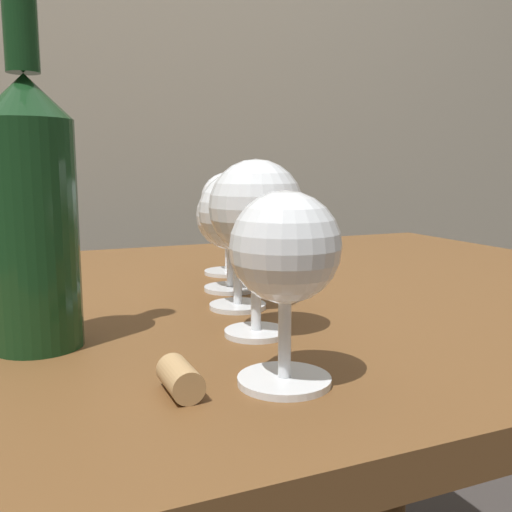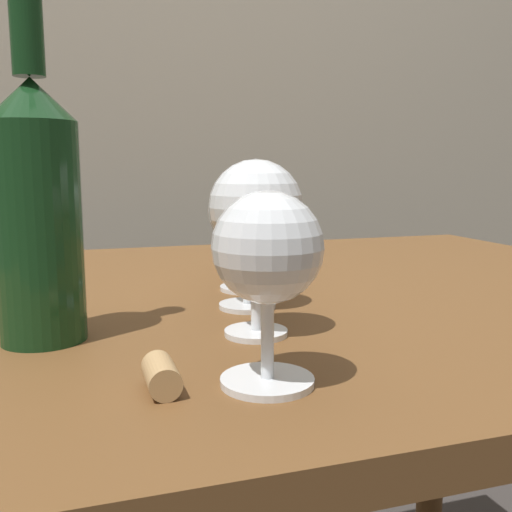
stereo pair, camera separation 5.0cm
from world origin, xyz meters
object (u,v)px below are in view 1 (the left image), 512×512
wine_glass_rose (285,254)px  wine_glass_port (237,216)px  wine_bottle (31,204)px  wine_glass_merlot (228,203)px  cork (180,378)px  wine_glass_empty (256,211)px  wine_glass_white (229,218)px

wine_glass_rose → wine_glass_port: 0.22m
wine_bottle → wine_glass_merlot: bearing=43.1°
wine_glass_merlot → cork: size_ratio=3.34×
wine_glass_empty → cork: wine_glass_empty is taller
wine_glass_empty → wine_glass_white: size_ratio=1.18×
wine_glass_rose → wine_bottle: bearing=134.0°
wine_glass_port → cork: size_ratio=3.39×
wine_bottle → wine_glass_empty: bearing=-13.2°
wine_glass_empty → cork: (-0.10, -0.10, -0.10)m
wine_glass_white → wine_bottle: 0.27m
wine_glass_merlot → cork: (-0.18, -0.39, -0.09)m
wine_glass_rose → cork: wine_glass_rose is taller
wine_glass_rose → wine_glass_empty: size_ratio=0.86×
wine_glass_empty → wine_glass_port: (0.02, 0.10, -0.01)m
wine_glass_rose → wine_glass_white: 0.31m
wine_glass_empty → wine_glass_merlot: bearing=74.0°
wine_glass_empty → cork: 0.17m
wine_bottle → wine_glass_white: bearing=33.0°
wine_glass_empty → wine_bottle: (-0.18, 0.04, 0.01)m
wine_glass_merlot → wine_glass_white: bearing=-110.0°
cork → wine_glass_merlot: bearing=65.0°
wine_glass_empty → wine_glass_rose: bearing=-103.9°
wine_glass_empty → cork: bearing=-133.8°
wine_glass_port → wine_bottle: (-0.20, -0.06, 0.02)m
wine_glass_white → cork: bearing=-116.5°
wine_glass_port → wine_glass_white: (0.02, 0.09, -0.01)m
wine_glass_rose → wine_glass_white: size_ratio=1.02×
wine_glass_port → wine_glass_white: wine_glass_port is taller
wine_glass_merlot → wine_bottle: wine_bottle is taller
wine_glass_port → cork: 0.25m
wine_glass_port → wine_glass_merlot: 0.20m
wine_glass_port → wine_glass_rose: bearing=-103.2°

